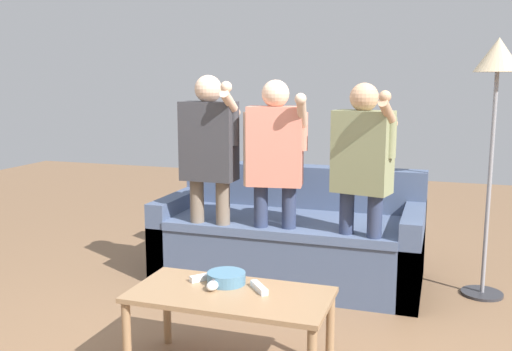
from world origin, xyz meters
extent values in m
cube|color=#475675|center=(-0.11, 1.33, 0.21)|extent=(1.91, 0.89, 0.42)
cube|color=#4D5D7E|center=(-0.11, 1.26, 0.45)|extent=(1.63, 0.77, 0.06)
cube|color=#475675|center=(-0.11, 1.69, 0.61)|extent=(1.91, 0.18, 0.39)
cube|color=#475675|center=(-1.00, 1.33, 0.30)|extent=(0.14, 0.89, 0.59)
cube|color=#475675|center=(0.78, 1.33, 0.30)|extent=(0.14, 0.89, 0.59)
cube|color=#997551|center=(-0.02, -0.12, 0.42)|extent=(0.99, 0.49, 0.03)
cylinder|color=#997551|center=(-0.49, -0.34, 0.20)|extent=(0.04, 0.04, 0.41)
cylinder|color=#997551|center=(-0.49, 0.09, 0.20)|extent=(0.04, 0.04, 0.41)
cylinder|color=#997551|center=(0.44, 0.09, 0.20)|extent=(0.04, 0.04, 0.41)
cylinder|color=teal|center=(-0.09, -0.01, 0.46)|extent=(0.20, 0.20, 0.06)
ellipsoid|color=white|center=(-0.12, -0.12, 0.46)|extent=(0.06, 0.09, 0.05)
cylinder|color=#4C4C51|center=(-0.12, -0.11, 0.48)|extent=(0.02, 0.02, 0.01)
cylinder|color=#2D2D33|center=(1.25, 1.43, 0.01)|extent=(0.28, 0.28, 0.02)
cylinder|color=gray|center=(1.25, 1.43, 0.77)|extent=(0.03, 0.03, 1.50)
cone|color=#C1AD89|center=(1.25, 1.43, 1.63)|extent=(0.30, 0.30, 0.22)
cylinder|color=#756656|center=(-0.69, 0.97, 0.39)|extent=(0.10, 0.10, 0.79)
cylinder|color=#756656|center=(-0.49, 0.96, 0.39)|extent=(0.10, 0.10, 0.79)
cube|color=#38383D|center=(-0.59, 0.96, 1.06)|extent=(0.38, 0.20, 0.54)
sphere|color=beige|center=(-0.59, 0.96, 1.41)|extent=(0.19, 0.19, 0.19)
cylinder|color=beige|center=(-0.78, 0.97, 1.03)|extent=(0.07, 0.07, 0.51)
cylinder|color=#38383D|center=(-0.40, 0.96, 1.16)|extent=(0.07, 0.07, 0.26)
cylinder|color=beige|center=(-0.40, 0.89, 1.32)|extent=(0.07, 0.25, 0.19)
sphere|color=beige|center=(-0.40, 0.82, 1.43)|extent=(0.08, 0.08, 0.08)
cylinder|color=#2D3856|center=(-0.22, 0.98, 0.39)|extent=(0.10, 0.10, 0.77)
cylinder|color=#2D3856|center=(-0.03, 1.01, 0.39)|extent=(0.10, 0.10, 0.77)
cube|color=#DB7F6B|center=(-0.12, 1.00, 1.03)|extent=(0.39, 0.24, 0.53)
sphere|color=beige|center=(-0.12, 1.00, 1.38)|extent=(0.18, 0.18, 0.18)
cylinder|color=beige|center=(-0.31, 0.97, 1.01)|extent=(0.07, 0.07, 0.50)
cylinder|color=#DB7F6B|center=(0.06, 1.02, 1.14)|extent=(0.07, 0.07, 0.25)
cylinder|color=beige|center=(0.07, 0.93, 1.27)|extent=(0.09, 0.22, 0.23)
sphere|color=beige|center=(0.08, 0.84, 1.35)|extent=(0.07, 0.07, 0.07)
cylinder|color=#2D3856|center=(0.37, 0.99, 0.38)|extent=(0.10, 0.10, 0.76)
cylinder|color=#2D3856|center=(0.55, 0.95, 0.38)|extent=(0.10, 0.10, 0.76)
cube|color=gray|center=(0.46, 0.97, 1.02)|extent=(0.40, 0.27, 0.52)
sphere|color=tan|center=(0.46, 0.97, 1.36)|extent=(0.18, 0.18, 0.18)
cylinder|color=tan|center=(0.28, 1.01, 1.00)|extent=(0.07, 0.07, 0.49)
cylinder|color=gray|center=(0.63, 0.93, 1.12)|extent=(0.07, 0.07, 0.25)
cylinder|color=tan|center=(0.62, 0.86, 1.27)|extent=(0.11, 0.25, 0.19)
sphere|color=tan|center=(0.60, 0.80, 1.38)|extent=(0.07, 0.07, 0.07)
cube|color=white|center=(0.10, -0.05, 0.45)|extent=(0.13, 0.15, 0.03)
cylinder|color=silver|center=(0.09, -0.03, 0.47)|extent=(0.01, 0.01, 0.00)
cube|color=silver|center=(0.13, -0.09, 0.47)|extent=(0.02, 0.02, 0.00)
cube|color=white|center=(-0.22, 0.00, 0.45)|extent=(0.12, 0.14, 0.03)
cylinder|color=silver|center=(-0.20, 0.02, 0.47)|extent=(0.01, 0.01, 0.00)
cube|color=silver|center=(-0.25, -0.04, 0.47)|extent=(0.02, 0.02, 0.00)
camera|label=1|loc=(0.94, -2.62, 1.47)|focal=39.86mm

